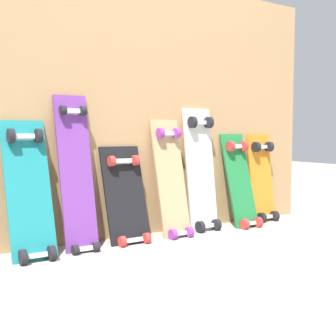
{
  "coord_description": "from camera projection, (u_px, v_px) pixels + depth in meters",
  "views": [
    {
      "loc": [
        -1.34,
        -2.2,
        0.59
      ],
      "look_at": [
        0.0,
        -0.07,
        0.4
      ],
      "focal_mm": 47.28,
      "sensor_mm": 36.0,
      "label": 1
    }
  ],
  "objects": [
    {
      "name": "ground_plane",
      "position": [
        162.0,
        234.0,
        2.61
      ],
      "size": [
        12.0,
        12.0,
        0.0
      ],
      "primitive_type": "plane",
      "color": "#B2AAA0"
    },
    {
      "name": "plywood_wall_panel",
      "position": [
        155.0,
        108.0,
        2.61
      ],
      "size": [
        2.3,
        0.04,
        1.49
      ],
      "primitive_type": "cube",
      "color": "tan",
      "rests_on": "ground"
    },
    {
      "name": "skateboard_teal",
      "position": [
        29.0,
        195.0,
        2.11
      ],
      "size": [
        0.21,
        0.28,
        0.72
      ],
      "color": "#197A7F",
      "rests_on": "ground"
    },
    {
      "name": "skateboard_purple",
      "position": [
        77.0,
        179.0,
        2.25
      ],
      "size": [
        0.17,
        0.24,
        0.87
      ],
      "color": "#6B338C",
      "rests_on": "ground"
    },
    {
      "name": "skateboard_black",
      "position": [
        126.0,
        201.0,
        2.41
      ],
      "size": [
        0.24,
        0.23,
        0.59
      ],
      "color": "black",
      "rests_on": "ground"
    },
    {
      "name": "skateboard_natural",
      "position": [
        172.0,
        183.0,
        2.57
      ],
      "size": [
        0.18,
        0.23,
        0.74
      ],
      "color": "tan",
      "rests_on": "ground"
    },
    {
      "name": "skateboard_white",
      "position": [
        201.0,
        174.0,
        2.72
      ],
      "size": [
        0.2,
        0.18,
        0.81
      ],
      "color": "silver",
      "rests_on": "ground"
    },
    {
      "name": "skateboard_green",
      "position": [
        241.0,
        185.0,
        2.84
      ],
      "size": [
        0.18,
        0.25,
        0.66
      ],
      "color": "#1E7238",
      "rests_on": "ground"
    },
    {
      "name": "skateboard_orange",
      "position": [
        262.0,
        182.0,
        3.01
      ],
      "size": [
        0.19,
        0.16,
        0.65
      ],
      "color": "orange",
      "rests_on": "ground"
    }
  ]
}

